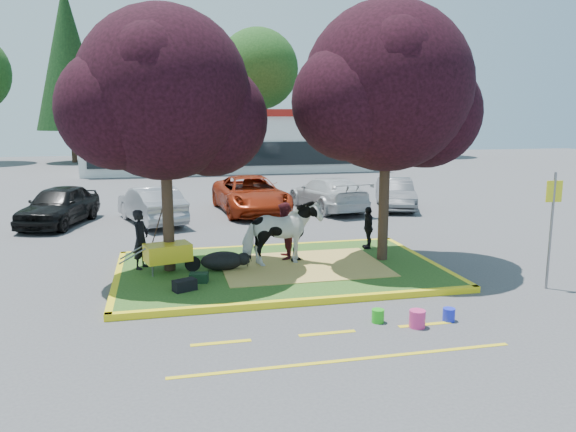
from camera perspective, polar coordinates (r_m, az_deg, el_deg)
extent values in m
plane|color=#424244|center=(14.66, -0.78, -5.79)|extent=(90.00, 90.00, 0.00)
cube|color=#244B17|center=(14.64, -0.78, -5.51)|extent=(8.00, 5.00, 0.15)
cube|color=yellow|center=(12.25, 1.79, -8.72)|extent=(8.30, 0.16, 0.15)
cube|color=yellow|center=(17.09, -2.60, -3.20)|extent=(8.30, 0.16, 0.15)
cube|color=yellow|center=(14.39, -16.98, -6.26)|extent=(0.16, 5.30, 0.15)
cube|color=yellow|center=(15.97, 13.72, -4.46)|extent=(0.16, 5.30, 0.15)
cube|color=#C9B153|center=(14.75, 1.51, -5.07)|extent=(4.20, 3.00, 0.01)
cylinder|color=black|center=(14.34, -12.15, 1.44)|extent=(0.28, 0.28, 3.53)
sphere|color=black|center=(14.18, -12.57, 12.06)|extent=(4.20, 4.20, 4.20)
sphere|color=black|center=(14.43, -7.82, 9.67)|extent=(2.86, 2.86, 2.86)
sphere|color=black|center=(13.90, -16.89, 10.35)|extent=(2.86, 2.86, 2.86)
cylinder|color=black|center=(15.29, 9.73, 2.39)|extent=(0.28, 0.28, 3.70)
sphere|color=black|center=(15.17, 10.06, 12.82)|extent=(4.40, 4.40, 4.40)
sphere|color=black|center=(15.84, 13.80, 10.18)|extent=(2.99, 2.99, 2.99)
sphere|color=black|center=(14.48, 6.38, 11.46)|extent=(2.99, 2.99, 2.99)
cube|color=yellow|center=(10.45, -6.82, -12.67)|extent=(1.10, 0.12, 0.01)
cube|color=yellow|center=(10.81, 4.00, -11.80)|extent=(1.10, 0.12, 0.01)
cube|color=yellow|center=(11.52, 13.74, -10.66)|extent=(1.10, 0.12, 0.01)
cube|color=yellow|center=(9.77, 6.11, -14.35)|extent=(6.00, 0.10, 0.01)
cube|color=silver|center=(42.12, -6.19, 7.45)|extent=(20.00, 8.00, 4.00)
cube|color=maroon|center=(42.07, -6.25, 10.37)|extent=(20.40, 8.40, 0.50)
cube|color=black|center=(38.14, -5.45, 6.26)|extent=(19.00, 0.10, 1.60)
cylinder|color=black|center=(51.30, -20.97, 7.29)|extent=(0.44, 0.44, 3.92)
cone|color=black|center=(51.47, -21.46, 14.77)|extent=(5.60, 5.60, 11.90)
cylinder|color=black|center=(52.34, -11.95, 7.33)|extent=(0.44, 0.44, 3.08)
sphere|color=#143811|center=(52.35, -12.17, 13.11)|extent=(6.16, 6.16, 6.16)
cylinder|color=black|center=(52.10, -3.03, 7.84)|extent=(0.44, 0.44, 3.64)
sphere|color=#143811|center=(52.20, -3.09, 14.69)|extent=(7.28, 7.28, 7.28)
cylinder|color=black|center=(54.53, 5.27, 7.84)|extent=(0.44, 0.44, 3.50)
cone|color=black|center=(54.60, 5.38, 14.15)|extent=(5.00, 5.00, 10.62)
cylinder|color=black|center=(56.63, 13.37, 7.56)|extent=(0.44, 0.44, 3.22)
sphere|color=#143811|center=(56.66, 13.61, 13.14)|extent=(6.44, 6.44, 6.44)
imported|color=white|center=(14.63, -0.67, -1.78)|extent=(2.16, 1.28, 1.71)
ellipsoid|color=black|center=(14.42, -6.69, -4.54)|extent=(1.16, 0.73, 0.48)
imported|color=black|center=(14.85, -14.73, -2.30)|extent=(0.58, 0.66, 1.53)
imported|color=#4A151A|center=(15.27, -0.42, -1.54)|extent=(0.72, 0.85, 1.56)
imported|color=black|center=(16.72, 8.14, -1.16)|extent=(0.41, 0.76, 1.24)
cylinder|color=black|center=(14.39, -9.66, -4.82)|extent=(0.40, 0.18, 0.39)
cylinder|color=slate|center=(14.16, -13.60, -5.45)|extent=(0.04, 0.04, 0.29)
cylinder|color=slate|center=(14.63, -13.58, -4.94)|extent=(0.04, 0.04, 0.29)
cube|color=gold|center=(14.30, -12.12, -3.64)|extent=(1.23, 0.92, 0.44)
cylinder|color=slate|center=(14.07, -15.46, -3.92)|extent=(0.70, 0.22, 0.36)
cylinder|color=slate|center=(14.54, -15.38, -3.46)|extent=(0.70, 0.22, 0.36)
cube|color=black|center=(12.92, -10.45, -6.92)|extent=(0.58, 0.46, 0.26)
cube|color=black|center=(13.48, -9.04, -6.21)|extent=(0.48, 0.35, 0.23)
cylinder|color=slate|center=(14.41, 25.14, -1.42)|extent=(0.06, 0.06, 2.76)
cube|color=yellow|center=(14.26, 25.43, 2.28)|extent=(0.39, 0.06, 0.50)
cylinder|color=green|center=(11.41, 9.12, -9.99)|extent=(0.31, 0.31, 0.27)
cylinder|color=#D93077|center=(11.30, 13.00, -10.14)|extent=(0.38, 0.38, 0.34)
cylinder|color=#1B28DB|center=(11.79, 16.02, -9.61)|extent=(0.25, 0.25, 0.26)
imported|color=black|center=(22.43, -22.26, 1.00)|extent=(2.87, 4.64, 1.47)
imported|color=gray|center=(21.73, -13.75, 1.12)|extent=(2.73, 4.55, 1.42)
imported|color=maroon|center=(23.47, -3.81, 2.19)|extent=(2.88, 5.62, 1.52)
imported|color=silver|center=(24.09, 4.03, 2.29)|extent=(2.75, 5.17, 1.43)
imported|color=#55575C|center=(24.86, 10.85, 2.24)|extent=(2.45, 4.19, 1.31)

